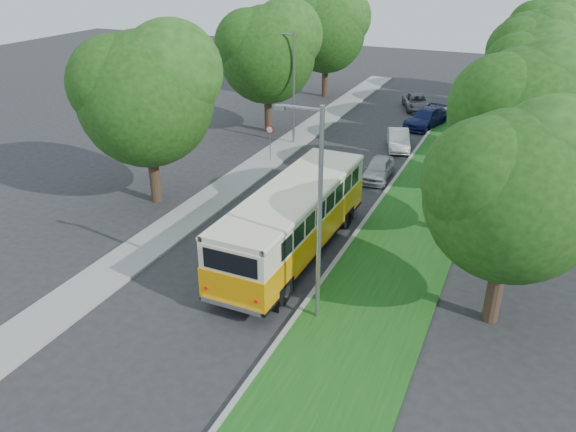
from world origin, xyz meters
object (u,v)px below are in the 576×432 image
at_px(car_white, 398,140).
at_px(lamppost_far, 292,85).
at_px(lamppost_near, 317,211).
at_px(car_blue, 426,118).
at_px(car_grey, 417,102).
at_px(vintage_bus, 293,222).
at_px(car_silver, 378,169).

bearing_deg(car_white, lamppost_far, 178.03).
bearing_deg(lamppost_near, car_blue, 92.62).
relative_size(car_white, car_grey, 0.88).
relative_size(vintage_bus, car_white, 2.84).
bearing_deg(car_grey, car_white, -105.23).
bearing_deg(lamppost_near, vintage_bus, 122.79).
xyz_separation_m(lamppost_near, vintage_bus, (-2.59, 4.02, -2.74)).
relative_size(lamppost_far, car_blue, 1.60).
xyz_separation_m(car_silver, car_blue, (0.42, 11.88, 0.06)).
distance_m(car_silver, car_grey, 16.77).
distance_m(car_silver, car_white, 5.96).
xyz_separation_m(vintage_bus, car_grey, (-0.31, 27.16, -1.02)).
bearing_deg(vintage_bus, lamppost_near, -56.11).
bearing_deg(car_silver, lamppost_near, -86.86).
distance_m(lamppost_far, vintage_bus, 15.99).
bearing_deg(vintage_bus, lamppost_far, 114.67).
bearing_deg(car_blue, lamppost_near, -72.72).
bearing_deg(car_white, car_grey, 78.23).
height_order(vintage_bus, car_silver, vintage_bus).
height_order(car_white, car_blue, car_blue).
bearing_deg(car_silver, lamppost_far, 147.68).
bearing_deg(car_grey, vintage_bus, -109.99).
bearing_deg(vintage_bus, car_white, 88.61).
xyz_separation_m(lamppost_far, car_white, (7.03, 1.91, -3.48)).
xyz_separation_m(vintage_bus, car_white, (0.71, 16.39, -0.99)).
xyz_separation_m(car_silver, car_grey, (-1.27, 16.72, -0.01)).
distance_m(car_blue, car_grey, 5.14).
relative_size(lamppost_near, car_white, 2.07).
height_order(vintage_bus, car_white, vintage_bus).
bearing_deg(car_white, lamppost_near, -101.94).
height_order(lamppost_near, car_white, lamppost_near).
xyz_separation_m(lamppost_far, car_grey, (6.01, 12.68, -3.50)).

